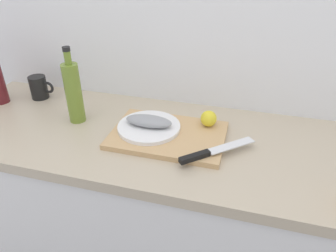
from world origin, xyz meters
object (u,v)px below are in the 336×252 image
object	(u,v)px
fish_fillet	(149,121)
coffee_mug_0	(39,87)
lemon_0	(209,119)
olive_oil_bottle	(73,92)
chef_knife	(209,153)
cutting_board	(168,135)
white_plate	(149,127)

from	to	relation	value
fish_fillet	coffee_mug_0	world-z (taller)	coffee_mug_0
lemon_0	olive_oil_bottle	world-z (taller)	olive_oil_bottle
chef_knife	lemon_0	bearing A→B (deg)	57.50
cutting_board	fish_fillet	world-z (taller)	fish_fillet
white_plate	chef_knife	world-z (taller)	chef_knife
fish_fillet	coffee_mug_0	bearing A→B (deg)	164.72
chef_knife	coffee_mug_0	bearing A→B (deg)	120.20
fish_fillet	lemon_0	bearing A→B (deg)	21.31
chef_knife	lemon_0	size ratio (longest dim) A/B	3.81
chef_knife	lemon_0	xyz separation A→B (m)	(-0.03, 0.19, 0.02)
lemon_0	coffee_mug_0	size ratio (longest dim) A/B	0.53
lemon_0	fish_fillet	bearing A→B (deg)	-158.69
fish_fillet	lemon_0	distance (m)	0.23
fish_fillet	olive_oil_bottle	size ratio (longest dim) A/B	0.59
cutting_board	fish_fillet	distance (m)	0.09
olive_oil_bottle	chef_knife	bearing A→B (deg)	-12.47
fish_fillet	coffee_mug_0	xyz separation A→B (m)	(-0.59, 0.16, -0.00)
white_plate	fish_fillet	distance (m)	0.03
white_plate	lemon_0	bearing A→B (deg)	21.31
fish_fillet	chef_knife	world-z (taller)	fish_fillet
fish_fillet	white_plate	bearing A→B (deg)	-90.00
white_plate	olive_oil_bottle	world-z (taller)	olive_oil_bottle
cutting_board	olive_oil_bottle	bearing A→B (deg)	175.98
cutting_board	coffee_mug_0	world-z (taller)	coffee_mug_0
cutting_board	fish_fillet	size ratio (longest dim) A/B	2.34
white_plate	fish_fillet	size ratio (longest dim) A/B	1.33
cutting_board	lemon_0	distance (m)	0.17
white_plate	fish_fillet	world-z (taller)	fish_fillet
coffee_mug_0	fish_fillet	bearing A→B (deg)	-15.28
cutting_board	white_plate	size ratio (longest dim) A/B	1.76
cutting_board	coffee_mug_0	bearing A→B (deg)	165.56
cutting_board	chef_knife	world-z (taller)	chef_knife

